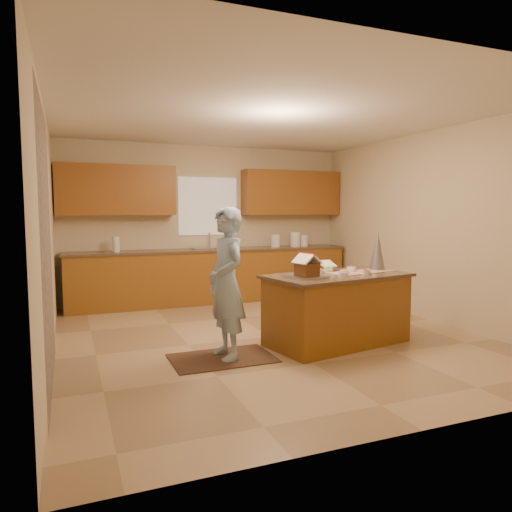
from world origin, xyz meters
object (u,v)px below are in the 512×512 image
Objects in this scene: gingerbread_house at (307,267)px; island_base at (337,311)px; boy at (226,283)px; tinsel_tree at (378,250)px.

island_base is at bearing 15.72° from gingerbread_house.
boy is (-1.39, -0.06, 0.41)m from island_base.
island_base is 1.45m from boy.
tinsel_tree is at bearing 3.67° from island_base.
gingerbread_house is at bearing 78.93° from boy.
island_base is 5.53× the size of gingerbread_house.
boy reaches higher than tinsel_tree.
boy reaches higher than gingerbread_house.
boy is at bearing -173.71° from tinsel_tree.
tinsel_tree is 1.69× the size of gingerbread_house.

